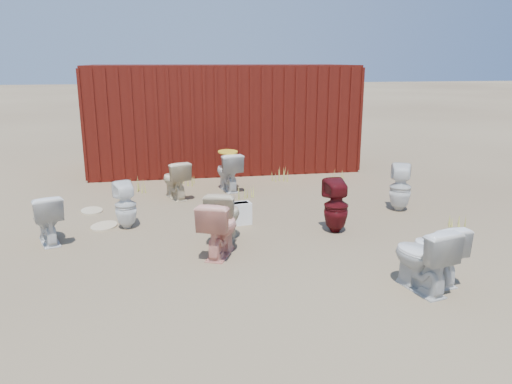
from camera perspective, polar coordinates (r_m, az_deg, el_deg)
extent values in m
plane|color=brown|center=(7.24, 0.84, -5.42)|extent=(100.00, 100.00, 0.00)
cube|color=#440E0B|center=(12.01, -3.91, 8.57)|extent=(6.00, 2.40, 2.40)
imported|color=white|center=(7.60, -22.79, -2.80)|extent=(0.61, 0.79, 0.71)
imported|color=#F09E8A|center=(6.57, -4.22, -4.10)|extent=(0.69, 0.85, 0.76)
imported|color=white|center=(6.19, 19.87, -6.41)|extent=(0.50, 0.75, 0.72)
imported|color=#520E12|center=(7.52, 9.13, -1.60)|extent=(0.38, 0.39, 0.80)
imported|color=silver|center=(5.88, 18.43, -7.15)|extent=(0.59, 0.83, 0.77)
imported|color=white|center=(7.86, -14.68, -1.48)|extent=(0.42, 0.42, 0.72)
imported|color=beige|center=(9.37, -9.24, 1.40)|extent=(0.63, 0.80, 0.72)
imported|color=#C4B48F|center=(7.08, -3.65, -2.71)|extent=(0.65, 0.84, 0.75)
imported|color=silver|center=(9.86, -3.21, 2.37)|extent=(0.56, 0.81, 0.76)
imported|color=white|center=(8.85, 16.17, 0.48)|extent=(0.48, 0.48, 0.80)
ellipsoid|color=gold|center=(9.78, -3.24, 4.61)|extent=(0.38, 0.48, 0.02)
cube|color=white|center=(7.81, -2.40, -2.52)|extent=(0.53, 0.29, 0.35)
ellipsoid|color=beige|center=(8.11, -16.97, -3.73)|extent=(0.53, 0.60, 0.02)
ellipsoid|color=beige|center=(8.98, -18.26, -2.04)|extent=(0.46, 0.54, 0.02)
cone|color=#ACAA45|center=(10.05, -13.63, 0.77)|extent=(0.36, 0.36, 0.27)
cone|color=#ACAA45|center=(9.31, -1.21, 0.02)|extent=(0.32, 0.32, 0.25)
cone|color=#ACAA45|center=(10.35, 9.38, 1.53)|extent=(0.36, 0.36, 0.31)
cone|color=#ACAA45|center=(10.37, -7.62, 1.42)|extent=(0.30, 0.30, 0.24)
cone|color=#ACAA45|center=(10.69, 2.72, 2.08)|extent=(0.34, 0.34, 0.29)
cone|color=#ACAA45|center=(8.33, 22.12, -3.05)|extent=(0.28, 0.28, 0.21)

